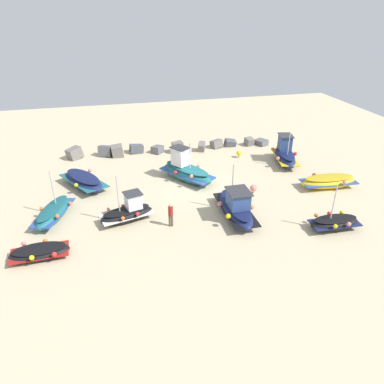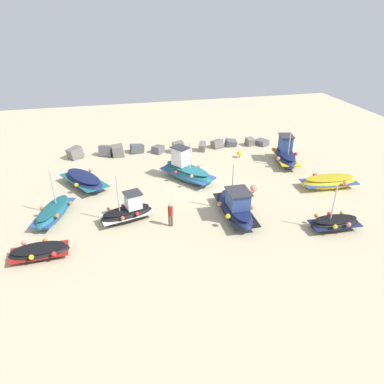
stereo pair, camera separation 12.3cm
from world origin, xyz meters
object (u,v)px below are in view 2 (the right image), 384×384
object	(u,v)px
fishing_boat_5	(53,212)
person_walking	(170,213)
fishing_boat_8	(39,252)
fishing_boat_6	(84,180)
fishing_boat_3	(335,223)
fishing_boat_4	(128,212)
mooring_buoy_1	(254,188)
fishing_boat_7	(285,155)
fishing_boat_0	(236,207)
fishing_boat_1	(186,171)
mooring_buoy_0	(239,153)
fishing_boat_2	(329,182)

from	to	relation	value
fishing_boat_5	person_walking	distance (m)	8.11
fishing_boat_8	fishing_boat_6	bearing A→B (deg)	-106.99
fishing_boat_3	fishing_boat_4	xyz separation A→B (m)	(-12.97, 4.16, 0.19)
fishing_boat_3	fishing_boat_4	world-z (taller)	fishing_boat_4
mooring_buoy_1	fishing_boat_7	bearing A→B (deg)	44.30
fishing_boat_0	fishing_boat_3	distance (m)	6.47
fishing_boat_6	fishing_boat_3	bearing A→B (deg)	26.60
fishing_boat_1	mooring_buoy_0	world-z (taller)	fishing_boat_1
fishing_boat_3	fishing_boat_5	xyz separation A→B (m)	(-17.90, 5.58, 0.04)
fishing_boat_0	fishing_boat_6	distance (m)	12.52
fishing_boat_2	fishing_boat_0	bearing A→B (deg)	18.78
fishing_boat_2	person_walking	bearing A→B (deg)	14.32
mooring_buoy_1	fishing_boat_0	bearing A→B (deg)	-130.60
mooring_buoy_0	fishing_boat_1	bearing A→B (deg)	-148.73
fishing_boat_1	fishing_boat_5	bearing A→B (deg)	76.14
fishing_boat_8	mooring_buoy_0	size ratio (longest dim) A/B	4.98
fishing_boat_8	mooring_buoy_1	bearing A→B (deg)	-165.61
fishing_boat_1	fishing_boat_4	world-z (taller)	fishing_boat_4
fishing_boat_3	person_walking	world-z (taller)	fishing_boat_3
fishing_boat_8	person_walking	bearing A→B (deg)	-171.93
fishing_boat_7	mooring_buoy_1	distance (m)	7.09
fishing_boat_7	mooring_buoy_0	xyz separation A→B (m)	(-3.62, 2.23, -0.40)
fishing_boat_1	fishing_boat_8	distance (m)	13.30
fishing_boat_1	fishing_boat_2	bearing A→B (deg)	-145.21
fishing_boat_0	person_walking	size ratio (longest dim) A/B	3.10
fishing_boat_5	fishing_boat_8	size ratio (longest dim) A/B	1.29
mooring_buoy_0	fishing_boat_7	bearing A→B (deg)	-31.64
fishing_boat_2	fishing_boat_4	world-z (taller)	fishing_boat_4
fishing_boat_2	fishing_boat_7	bearing A→B (deg)	-74.91
fishing_boat_5	fishing_boat_3	bearing A→B (deg)	93.13
fishing_boat_2	mooring_buoy_0	bearing A→B (deg)	-54.95
fishing_boat_5	person_walking	world-z (taller)	fishing_boat_5
fishing_boat_1	fishing_boat_7	world-z (taller)	fishing_boat_1
fishing_boat_6	mooring_buoy_1	distance (m)	13.47
fishing_boat_1	fishing_boat_7	xyz separation A→B (m)	(9.62, 1.41, 0.01)
fishing_boat_3	fishing_boat_8	bearing A→B (deg)	177.91
fishing_boat_8	mooring_buoy_1	size ratio (longest dim) A/B	4.86
fishing_boat_8	mooring_buoy_1	xyz separation A→B (m)	(15.05, 4.63, 0.05)
fishing_boat_3	fishing_boat_4	bearing A→B (deg)	164.19
fishing_boat_4	fishing_boat_7	bearing A→B (deg)	9.47
fishing_boat_2	person_walking	xyz separation A→B (m)	(-13.29, -2.64, 0.45)
fishing_boat_0	fishing_boat_7	distance (m)	10.92
fishing_boat_7	fishing_boat_0	bearing A→B (deg)	148.78
fishing_boat_0	fishing_boat_1	world-z (taller)	fishing_boat_0
fishing_boat_0	fishing_boat_2	size ratio (longest dim) A/B	1.13
fishing_boat_0	fishing_boat_6	xyz separation A→B (m)	(-10.30, 7.11, -0.17)
fishing_boat_1	fishing_boat_3	distance (m)	12.25
fishing_boat_1	person_walking	bearing A→B (deg)	124.37
fishing_boat_3	mooring_buoy_1	bearing A→B (deg)	120.46
fishing_boat_1	fishing_boat_5	size ratio (longest dim) A/B	1.16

